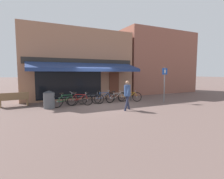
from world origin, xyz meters
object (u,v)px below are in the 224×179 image
object	(u,v)px
bicycle_blue	(103,97)
bicycle_orange	(130,96)
parking_sign	(164,81)
park_bench	(14,99)
bicycle_silver	(116,97)
bicycle_red	(79,99)
bicycle_black	(91,99)
pedestrian_adult	(127,92)
bicycle_green	(65,100)
litter_bin	(49,99)

from	to	relation	value
bicycle_blue	bicycle_orange	size ratio (longest dim) A/B	1.12
parking_sign	park_bench	distance (m)	9.84
bicycle_silver	bicycle_red	bearing A→B (deg)	171.33
bicycle_black	parking_sign	xyz separation A→B (m)	(4.93, -1.50, 1.14)
bicycle_blue	pedestrian_adult	world-z (taller)	pedestrian_adult
bicycle_black	bicycle_silver	distance (m)	1.82
bicycle_blue	bicycle_orange	world-z (taller)	bicycle_blue
pedestrian_adult	bicycle_orange	bearing A→B (deg)	48.49
bicycle_red	bicycle_blue	bearing A→B (deg)	29.22
bicycle_green	bicycle_orange	world-z (taller)	bicycle_green
bicycle_green	bicycle_blue	size ratio (longest dim) A/B	1.01
park_bench	bicycle_green	bearing A→B (deg)	-34.84
pedestrian_adult	park_bench	xyz separation A→B (m)	(-5.66, 3.89, -0.53)
bicycle_red	bicycle_blue	world-z (taller)	bicycle_blue
bicycle_green	park_bench	bearing A→B (deg)	140.52
bicycle_red	litter_bin	size ratio (longest dim) A/B	1.57
bicycle_black	bicycle_blue	bearing A→B (deg)	22.13
bicycle_blue	litter_bin	bearing A→B (deg)	-170.65
pedestrian_adult	parking_sign	size ratio (longest dim) A/B	0.67
bicycle_red	parking_sign	world-z (taller)	parking_sign
bicycle_blue	park_bench	bearing A→B (deg)	172.13
bicycle_orange	pedestrian_adult	bearing A→B (deg)	-97.30
bicycle_orange	litter_bin	xyz separation A→B (m)	(-5.50, -0.02, 0.16)
bicycle_black	bicycle_orange	bearing A→B (deg)	17.11
bicycle_orange	pedestrian_adult	size ratio (longest dim) A/B	0.94
bicycle_red	bicycle_black	xyz separation A→B (m)	(0.82, 0.16, -0.03)
bicycle_green	bicycle_blue	bearing A→B (deg)	-5.40
bicycle_black	litter_bin	bearing A→B (deg)	-152.43
bicycle_silver	litter_bin	bearing A→B (deg)	172.46
parking_sign	bicycle_orange	bearing A→B (deg)	148.38
bicycle_black	pedestrian_adult	bearing A→B (deg)	-43.97
bicycle_green	litter_bin	xyz separation A→B (m)	(-0.92, -0.01, 0.13)
bicycle_green	bicycle_blue	distance (m)	2.62
bicycle_black	bicycle_orange	xyz separation A→B (m)	(2.88, -0.24, 0.01)
pedestrian_adult	parking_sign	bearing A→B (deg)	10.60
park_bench	bicycle_orange	bearing A→B (deg)	-17.82
parking_sign	park_bench	size ratio (longest dim) A/B	1.49
litter_bin	bicycle_red	bearing A→B (deg)	3.35
bicycle_silver	litter_bin	xyz separation A→B (m)	(-4.44, -0.13, 0.17)
bicycle_red	bicycle_orange	size ratio (longest dim) A/B	1.06
bicycle_silver	bicycle_orange	size ratio (longest dim) A/B	1.06
bicycle_green	bicycle_black	distance (m)	1.72
bicycle_silver	parking_sign	world-z (taller)	parking_sign
bicycle_black	park_bench	bearing A→B (deg)	-173.57
bicycle_red	bicycle_silver	bearing A→B (deg)	24.43
bicycle_green	bicycle_blue	xyz separation A→B (m)	(2.60, 0.26, -0.01)
bicycle_black	parking_sign	distance (m)	5.27
bicycle_black	pedestrian_adult	world-z (taller)	pedestrian_adult
bicycle_green	bicycle_silver	size ratio (longest dim) A/B	1.06
pedestrian_adult	bicycle_red	bearing A→B (deg)	122.11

